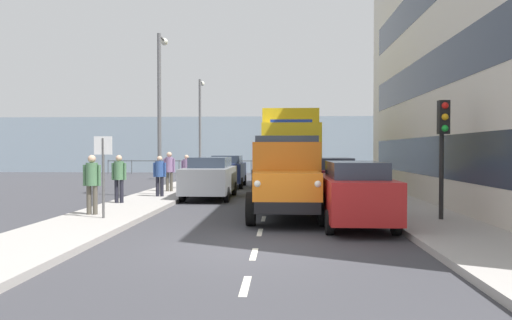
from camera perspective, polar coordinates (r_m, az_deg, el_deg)
name	(u,v)px	position (r m, az deg, el deg)	size (l,w,h in m)	color
ground_plane	(269,199)	(20.20, 1.50, -4.58)	(80.00, 80.00, 0.00)	#38383D
sidewalk_left	(382,198)	(20.59, 14.42, -4.30)	(2.37, 41.54, 0.15)	#9E9993
sidewalk_right	(158,197)	(20.83, -11.27, -4.22)	(2.37, 41.54, 0.15)	#9E9993
road_centreline_markings	(269,200)	(19.90, 1.48, -4.66)	(0.12, 37.72, 0.01)	silver
sea_horizon	(276,145)	(43.87, 2.34, 1.79)	(80.00, 0.80, 5.00)	#8C9EAD
seawall_railing	(275,163)	(40.28, 2.28, -0.40)	(28.08, 0.08, 1.20)	#4C5156
truck_vintage_orange	(287,179)	(14.37, 3.58, -2.21)	(2.17, 5.64, 2.43)	black
lorry_cargo_yellow	(290,149)	(23.46, 3.97, 1.29)	(2.58, 8.20, 3.87)	gold
car_red_kerbside_near	(354,193)	(13.28, 11.36, -3.73)	(1.75, 4.49, 1.72)	#B21E1E
car_maroon_kerbside_1	(331,179)	(19.48, 8.70, -2.16)	(1.87, 4.60, 1.72)	maroon
car_grey_oppositeside_0	(210,177)	(20.56, -5.35, -1.97)	(1.91, 4.69, 1.72)	slate
car_navy_oppositeside_1	(227,171)	(26.84, -3.37, -1.24)	(1.90, 3.93, 1.72)	navy
pedestrian_with_bag	(92,179)	(15.02, -18.53, -2.15)	(0.53, 0.34, 1.73)	#4C473D
pedestrian_couple_b	(119,175)	(18.05, -15.64, -1.66)	(0.53, 0.34, 1.69)	black
pedestrian_near_railing	(160,173)	(20.19, -11.13, -1.45)	(0.53, 0.34, 1.63)	black
pedestrian_by_lamp	(169,168)	(22.64, -10.05, -0.92)	(0.53, 0.34, 1.78)	#4C473D
pedestrian_couple_a	(187,169)	(24.19, -8.06, -1.01)	(0.53, 0.34, 1.64)	#4C473D
traffic_light_near	(443,133)	(14.08, 20.90, 2.92)	(0.28, 0.41, 3.20)	black
lamp_post_promenade	(160,99)	(21.37, -11.07, 6.92)	(0.32, 1.14, 6.79)	#59595B
lamp_post_far	(200,120)	(32.21, -6.48, 4.67)	(0.32, 1.14, 6.45)	#59595B
street_sign	(103,162)	(14.12, -17.34, -0.27)	(0.50, 0.07, 2.25)	#4C4C4C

